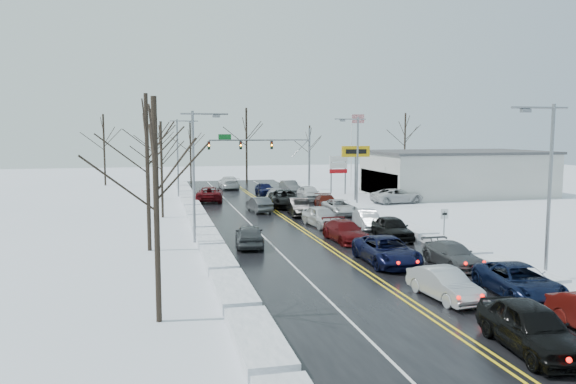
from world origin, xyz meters
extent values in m
plane|color=white|center=(0.00, 0.00, 0.00)|extent=(160.00, 160.00, 0.00)
cube|color=black|center=(0.00, 2.00, 0.01)|extent=(14.00, 84.00, 0.01)
cube|color=white|center=(-7.60, 2.00, 0.00)|extent=(1.67, 72.00, 0.52)
cube|color=white|center=(7.60, 2.00, 0.00)|extent=(1.67, 72.00, 0.52)
cylinder|color=slate|center=(8.50, 28.00, 4.00)|extent=(0.24, 0.24, 8.00)
cylinder|color=slate|center=(2.00, 28.00, 6.50)|extent=(13.00, 0.18, 0.18)
cylinder|color=slate|center=(7.30, 28.00, 5.40)|extent=(2.33, 0.10, 2.33)
cube|color=#0C591E|center=(-2.50, 28.00, 6.90)|extent=(1.60, 0.08, 0.70)
cube|color=black|center=(3.50, 28.00, 5.85)|extent=(0.32, 0.25, 1.05)
sphere|color=#3F0705|center=(3.50, 27.84, 6.15)|extent=(0.20, 0.20, 0.20)
sphere|color=orange|center=(3.50, 27.84, 5.85)|extent=(0.22, 0.22, 0.22)
sphere|color=black|center=(3.50, 27.84, 5.55)|extent=(0.20, 0.20, 0.20)
cube|color=black|center=(-0.50, 28.00, 5.85)|extent=(0.32, 0.25, 1.05)
sphere|color=#3F0705|center=(-0.50, 27.84, 6.15)|extent=(0.20, 0.20, 0.20)
sphere|color=orange|center=(-0.50, 27.84, 5.85)|extent=(0.22, 0.22, 0.22)
sphere|color=black|center=(-0.50, 27.84, 5.55)|extent=(0.20, 0.20, 0.20)
cube|color=black|center=(-4.50, 28.00, 5.85)|extent=(0.32, 0.25, 1.05)
sphere|color=#3F0705|center=(-4.50, 27.84, 6.15)|extent=(0.20, 0.20, 0.20)
sphere|color=orange|center=(-4.50, 27.84, 5.85)|extent=(0.22, 0.22, 0.22)
sphere|color=black|center=(-4.50, 27.84, 5.55)|extent=(0.20, 0.20, 0.20)
cylinder|color=slate|center=(10.50, 16.00, 2.80)|extent=(0.20, 0.20, 5.60)
cube|color=#DAA30B|center=(10.50, 16.00, 5.40)|extent=(3.20, 0.30, 1.20)
cube|color=black|center=(10.50, 15.83, 5.40)|extent=(2.40, 0.04, 0.50)
cylinder|color=slate|center=(9.60, 22.00, 2.00)|extent=(0.16, 0.16, 4.00)
cylinder|color=slate|center=(11.40, 22.00, 2.00)|extent=(0.16, 0.16, 4.00)
cube|color=white|center=(10.50, 22.00, 4.30)|extent=(2.20, 0.22, 0.70)
cube|color=white|center=(10.50, 22.00, 3.50)|extent=(2.20, 0.22, 0.70)
cube|color=#B40D14|center=(10.50, 22.00, 2.80)|extent=(2.20, 0.22, 0.50)
cylinder|color=slate|center=(8.20, -8.00, 1.10)|extent=(0.08, 0.08, 2.20)
cube|color=white|center=(8.20, -8.00, 2.00)|extent=(0.55, 0.05, 0.70)
cube|color=black|center=(8.20, -8.04, 2.00)|extent=(0.35, 0.02, 0.15)
cylinder|color=silver|center=(15.00, 30.00, 5.00)|extent=(0.14, 0.14, 10.00)
cube|color=beige|center=(24.00, 18.00, 2.50)|extent=(20.00, 12.00, 5.00)
cube|color=#262628|center=(14.05, 18.00, 1.60)|extent=(0.10, 11.00, 2.80)
cube|color=#3F3F42|center=(24.00, 18.00, 5.15)|extent=(20.40, 12.40, 0.30)
cylinder|color=slate|center=(8.50, -18.00, 4.50)|extent=(0.18, 0.18, 9.00)
cylinder|color=slate|center=(7.70, -18.00, 8.80)|extent=(3.20, 0.12, 0.12)
cube|color=slate|center=(6.90, -18.00, 8.65)|extent=(0.50, 0.25, 0.18)
cylinder|color=slate|center=(8.50, 10.00, 4.50)|extent=(0.18, 0.18, 9.00)
cylinder|color=slate|center=(7.70, 10.00, 8.80)|extent=(3.20, 0.12, 0.12)
cube|color=slate|center=(6.90, 10.00, 8.65)|extent=(0.50, 0.25, 0.18)
cylinder|color=slate|center=(-8.50, -4.00, 4.50)|extent=(0.18, 0.18, 9.00)
cylinder|color=slate|center=(-7.70, -4.00, 8.80)|extent=(3.20, 0.12, 0.12)
cube|color=slate|center=(-6.90, -4.00, 8.65)|extent=(0.50, 0.25, 0.18)
cylinder|color=slate|center=(-8.50, 24.00, 4.50)|extent=(0.18, 0.18, 9.00)
cylinder|color=slate|center=(-7.70, 24.00, 8.80)|extent=(3.20, 0.12, 0.12)
cube|color=slate|center=(-6.90, 24.00, 8.65)|extent=(0.50, 0.25, 0.18)
cylinder|color=#2D231C|center=(-11.00, -20.00, 4.50)|extent=(0.24, 0.24, 9.00)
cylinder|color=#2D231C|center=(-11.50, -6.00, 5.00)|extent=(0.27, 0.27, 10.00)
cylinder|color=#2D231C|center=(-10.50, 8.00, 4.25)|extent=(0.23, 0.23, 8.50)
cylinder|color=#2D231C|center=(-11.20, 22.00, 5.25)|extent=(0.28, 0.28, 10.50)
cylinder|color=#2D231C|center=(-10.80, 34.00, 4.75)|extent=(0.25, 0.25, 9.50)
cylinder|color=#2D231C|center=(-18.00, 40.00, 5.00)|extent=(0.27, 0.27, 10.00)
cylinder|color=#2D231C|center=(-6.00, 41.00, 4.50)|extent=(0.24, 0.24, 9.00)
cylinder|color=#2D231C|center=(2.00, 39.00, 5.50)|extent=(0.29, 0.29, 11.00)
cylinder|color=#2D231C|center=(12.00, 40.50, 4.25)|extent=(0.23, 0.23, 8.50)
cylinder|color=#2D231C|center=(28.00, 41.00, 5.25)|extent=(0.28, 0.28, 10.50)
imported|color=black|center=(1.62, -26.10, 0.00)|extent=(2.51, 5.22, 1.72)
imported|color=#AAADB3|center=(1.71, -19.88, 0.00)|extent=(1.92, 4.41, 1.41)
imported|color=black|center=(1.87, -12.92, 0.00)|extent=(2.70, 5.70, 1.57)
imported|color=#4F0A0C|center=(1.71, -6.08, 0.00)|extent=(2.34, 5.10, 1.45)
imported|color=silver|center=(1.87, 0.19, 0.00)|extent=(2.47, 5.02, 1.65)
imported|color=black|center=(1.56, 6.35, 0.00)|extent=(2.12, 4.97, 1.59)
imported|color=black|center=(1.59, 12.14, 0.00)|extent=(3.45, 6.42, 1.71)
imported|color=#A3A6AB|center=(1.55, 15.95, 0.00)|extent=(2.34, 4.92, 1.38)
imported|color=black|center=(1.62, 23.00, 0.00)|extent=(1.97, 4.49, 1.51)
imported|color=black|center=(5.25, -20.37, 0.00)|extent=(3.02, 5.60, 1.49)
imported|color=#424447|center=(5.26, -14.33, 0.00)|extent=(1.92, 4.67, 1.35)
imported|color=black|center=(5.21, -6.09, 0.00)|extent=(2.18, 4.88, 1.63)
imported|color=#ABAEB3|center=(5.18, -1.41, 0.00)|extent=(1.98, 4.43, 1.41)
imported|color=silver|center=(5.34, 6.11, 0.00)|extent=(2.35, 4.93, 1.36)
imported|color=#430F09|center=(5.24, 9.80, 0.00)|extent=(2.54, 5.01, 1.39)
imported|color=silver|center=(5.36, 16.61, 0.00)|extent=(2.07, 4.95, 1.67)
imported|color=#444749|center=(5.15, 24.89, 0.00)|extent=(1.90, 4.68, 1.51)
imported|color=#44484A|center=(-1.56, 9.39, 0.00)|extent=(2.03, 4.52, 1.44)
imported|color=#530B0F|center=(-5.39, 18.42, 0.00)|extent=(3.52, 6.27, 1.65)
imported|color=silver|center=(-1.65, 31.34, 0.00)|extent=(2.45, 5.83, 1.68)
imported|color=#434548|center=(-5.05, -6.28, 0.00)|extent=(2.31, 4.67, 1.53)
imported|color=silver|center=(13.93, 12.43, 0.00)|extent=(5.96, 3.32, 1.58)
imported|color=#393B3D|center=(16.90, 16.69, 0.00)|extent=(2.55, 5.87, 1.68)
imported|color=black|center=(15.13, 23.04, 0.00)|extent=(2.07, 4.12, 1.35)
camera|label=1|loc=(-10.97, -42.54, 7.65)|focal=35.00mm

